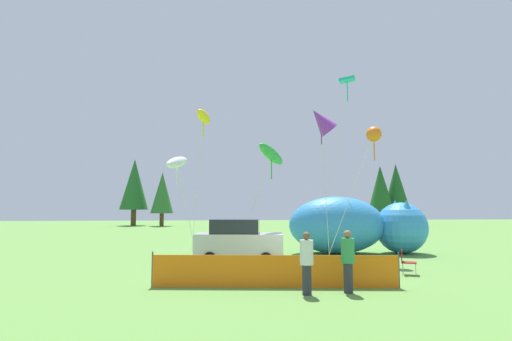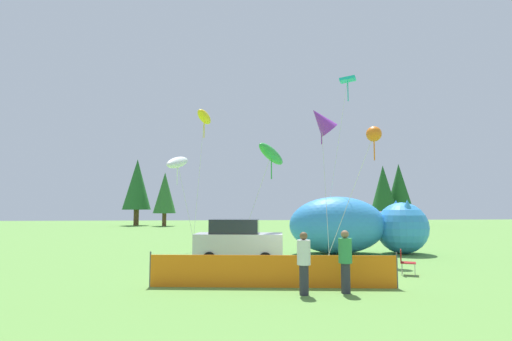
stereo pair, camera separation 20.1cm
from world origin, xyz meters
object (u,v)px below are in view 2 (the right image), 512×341
Objects in this scene: parked_car at (238,241)px; spectator_in_grey_shirt at (345,259)px; kite_teal_diamond at (347,83)px; kite_orange_flower at (374,135)px; spectator_in_black_shirt at (304,260)px; kite_yellow_hero at (204,117)px; folding_chair at (405,260)px; kite_white_ghost at (178,163)px; kite_purple_delta at (321,121)px; kite_green_fish at (271,155)px; inflatable_cat at (355,227)px.

parked_car is 7.41m from spectator_in_grey_shirt.
kite_teal_diamond reaches higher than kite_orange_flower.
kite_teal_diamond is at bearing 71.03° from spectator_in_grey_shirt.
kite_teal_diamond reaches higher than spectator_in_black_shirt.
kite_yellow_hero is at bearing 115.99° from parked_car.
folding_chair is 0.09× the size of kite_teal_diamond.
kite_orange_flower is (0.40, 3.80, 5.53)m from folding_chair.
parked_car reaches higher than spectator_in_grey_shirt.
kite_teal_diamond is 1.18× the size of kite_yellow_hero.
kite_white_ghost is 3.66m from kite_yellow_hero.
spectator_in_grey_shirt is 14.03m from kite_teal_diamond.
kite_purple_delta is at bearing 31.20° from parked_car.
kite_teal_diamond reaches higher than kite_white_ghost.
kite_green_fish is at bearing 89.13° from spectator_in_black_shirt.
kite_yellow_hero is (-6.42, 3.88, 0.92)m from kite_purple_delta.
inflatable_cat reaches higher than parked_car.
inflatable_cat is at bearing -18.64° from kite_yellow_hero.
kite_orange_flower is 1.09× the size of kite_green_fish.
parked_car is 4.45× the size of folding_chair.
kite_teal_diamond is at bearing 114.25° from folding_chair.
kite_teal_diamond is at bearing 91.46° from kite_orange_flower.
parked_car is 5.00m from kite_green_fish.
kite_yellow_hero is (-3.69, 4.05, 2.81)m from kite_green_fish.
parked_car is at bearing 179.58° from kite_orange_flower.
kite_purple_delta is at bearing 136.28° from kite_orange_flower.
inflatable_cat is 6.26m from kite_green_fish.
inflatable_cat is (6.58, 2.96, 0.47)m from parked_car.
kite_purple_delta is at bearing 72.11° from spectator_in_black_shirt.
inflatable_cat is at bearing 32.15° from parked_car.
kite_yellow_hero is at bearing 156.61° from folding_chair.
kite_orange_flower reaches higher than parked_car.
folding_chair is at bearing 34.12° from spectator_in_black_shirt.
spectator_in_black_shirt is 15.02m from kite_yellow_hero.
inflatable_cat is at bearing -83.69° from kite_teal_diamond.
kite_orange_flower is 3.09m from kite_purple_delta.
spectator_in_black_shirt is 1.30m from spectator_in_grey_shirt.
spectator_in_black_shirt is at bearing -125.72° from kite_orange_flower.
spectator_in_grey_shirt is at bearing -82.27° from kite_green_fish.
kite_purple_delta reaches higher than kite_white_ghost.
kite_purple_delta is 0.94× the size of kite_yellow_hero.
kite_purple_delta is (7.83, -2.33, 2.09)m from kite_white_ghost.
parked_car is at bearing -151.03° from inflatable_cat.
kite_teal_diamond reaches higher than spectator_in_grey_shirt.
kite_orange_flower is at bearing -84.76° from inflatable_cat.
spectator_in_black_shirt is 0.31× the size of kite_green_fish.
kite_orange_flower reaches higher than spectator_in_grey_shirt.
kite_purple_delta is (2.86, 8.87, 6.18)m from spectator_in_black_shirt.
kite_teal_diamond reaches higher than kite_yellow_hero.
kite_teal_diamond is 6.76m from kite_green_fish.
folding_chair is at bearing -51.89° from kite_green_fish.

